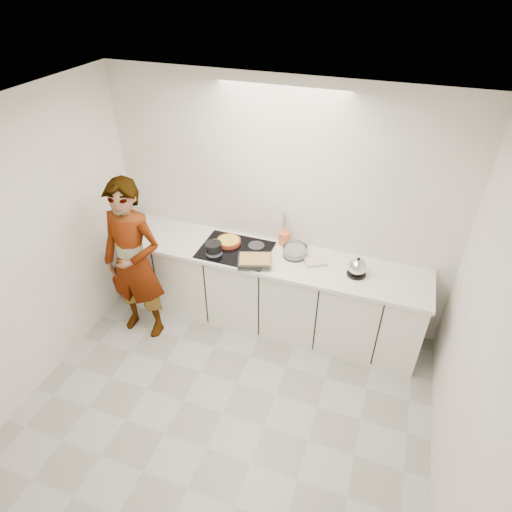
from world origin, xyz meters
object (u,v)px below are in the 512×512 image
(baking_dish, at_px, (255,261))
(mixing_bowl, at_px, (295,251))
(kettle, at_px, (357,268))
(hob, at_px, (236,250))
(saucepan, at_px, (214,247))
(cook, at_px, (134,263))
(utensil_crock, at_px, (284,238))
(tart_dish, at_px, (229,241))

(baking_dish, xyz_separation_m, mixing_bowl, (0.33, 0.28, 0.00))
(baking_dish, height_order, kettle, kettle)
(hob, xyz_separation_m, kettle, (1.24, 0.00, 0.08))
(kettle, bearing_deg, mixing_bowl, 170.14)
(mixing_bowl, bearing_deg, baking_dish, -139.50)
(saucepan, distance_m, cook, 0.81)
(cook, bearing_deg, saucepan, 31.41)
(hob, xyz_separation_m, utensil_crock, (0.44, 0.28, 0.07))
(hob, relative_size, utensil_crock, 4.96)
(saucepan, bearing_deg, mixing_bowl, 15.06)
(baking_dish, relative_size, cook, 0.22)
(hob, xyz_separation_m, tart_dish, (-0.11, 0.08, 0.03))
(tart_dish, xyz_separation_m, utensil_crock, (0.55, 0.20, 0.04))
(saucepan, xyz_separation_m, mixing_bowl, (0.80, 0.22, -0.01))
(tart_dish, distance_m, mixing_bowl, 0.72)
(hob, height_order, kettle, kettle)
(hob, bearing_deg, baking_dish, -31.63)
(hob, height_order, mixing_bowl, mixing_bowl)
(kettle, distance_m, utensil_crock, 0.85)
(tart_dish, relative_size, baking_dish, 0.76)
(hob, distance_m, saucepan, 0.23)
(saucepan, bearing_deg, utensil_crock, 30.99)
(baking_dish, bearing_deg, utensil_crock, 69.63)
(baking_dish, xyz_separation_m, kettle, (0.97, 0.17, 0.04))
(kettle, bearing_deg, utensil_crock, 160.82)
(mixing_bowl, bearing_deg, cook, -156.91)
(tart_dish, xyz_separation_m, kettle, (1.35, -0.08, 0.05))
(saucepan, distance_m, kettle, 1.45)
(mixing_bowl, xyz_separation_m, kettle, (0.64, -0.11, 0.03))
(saucepan, xyz_separation_m, baking_dish, (0.47, -0.07, -0.01))
(saucepan, height_order, baking_dish, saucepan)
(saucepan, height_order, mixing_bowl, saucepan)
(saucepan, bearing_deg, tart_dish, 64.30)
(utensil_crock, relative_size, cook, 0.08)
(hob, bearing_deg, utensil_crock, 32.61)
(tart_dish, bearing_deg, utensil_crock, 19.94)
(hob, relative_size, cook, 0.40)
(hob, xyz_separation_m, baking_dish, (0.27, -0.17, 0.04))
(baking_dish, distance_m, utensil_crock, 0.48)
(mixing_bowl, xyz_separation_m, utensil_crock, (-0.16, 0.17, 0.02))
(saucepan, xyz_separation_m, cook, (-0.69, -0.42, -0.08))
(tart_dish, bearing_deg, kettle, -3.36)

